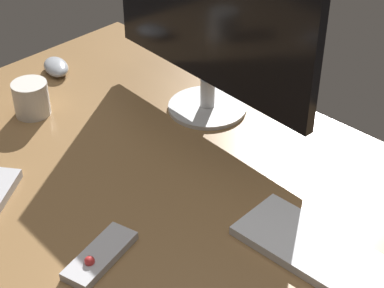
{
  "coord_description": "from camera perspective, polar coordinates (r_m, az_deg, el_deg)",
  "views": [
    {
      "loc": [
        73.48,
        -72.18,
        84.39
      ],
      "look_at": [
        -2.23,
        5.28,
        8.0
      ],
      "focal_mm": 59.88,
      "sensor_mm": 36.0,
      "label": 1
    }
  ],
  "objects": [
    {
      "name": "desk",
      "position": [
        1.33,
        -0.91,
        -3.81
      ],
      "size": [
        140.0,
        84.0,
        2.0
      ],
      "primitive_type": "cube",
      "color": "olive",
      "rests_on": "ground"
    },
    {
      "name": "monitor",
      "position": [
        1.44,
        1.5,
        11.21
      ],
      "size": [
        61.76,
        19.04,
        43.32
      ],
      "rotation": [
        0.0,
        0.0,
        -0.07
      ],
      "color": "silver",
      "rests_on": "desk"
    },
    {
      "name": "keyboard",
      "position": [
        1.17,
        12.37,
        -10.06
      ],
      "size": [
        36.54,
        13.98,
        1.79
      ],
      "primitive_type": "cube",
      "rotation": [
        0.0,
        0.0,
        0.02
      ],
      "color": "silver",
      "rests_on": "desk"
    },
    {
      "name": "computer_mouse",
      "position": [
        1.74,
        -12.02,
        6.75
      ],
      "size": [
        11.74,
        9.34,
        3.33
      ],
      "primitive_type": "ellipsoid",
      "rotation": [
        0.0,
        0.0,
        -0.37
      ],
      "color": "#999EA5",
      "rests_on": "desk"
    },
    {
      "name": "media_remote",
      "position": [
        1.16,
        -8.21,
        -9.83
      ],
      "size": [
        9.17,
        16.28,
        2.91
      ],
      "rotation": [
        0.0,
        0.0,
        -1.33
      ],
      "color": "#B7B7BC",
      "rests_on": "desk"
    },
    {
      "name": "coffee_mug",
      "position": [
        1.56,
        -14.14,
        3.95
      ],
      "size": [
        8.4,
        8.4,
        8.3
      ],
      "primitive_type": "cylinder",
      "color": "silver",
      "rests_on": "desk"
    }
  ]
}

